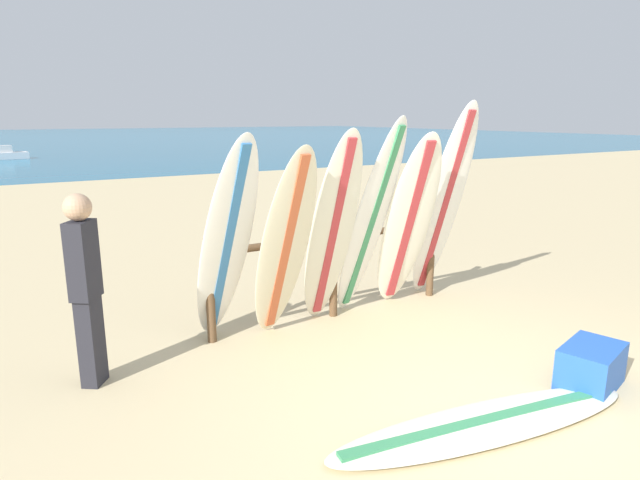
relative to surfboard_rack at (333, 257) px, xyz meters
name	(u,v)px	position (x,y,z in m)	size (l,w,h in m)	color
ground_plane	(518,429)	(-0.02, -2.62, -0.70)	(120.00, 120.00, 0.00)	#D3BC8C
ocean_water	(40,139)	(-0.02, 55.38, -0.69)	(120.00, 80.00, 0.01)	#196B93
surfboard_rack	(333,257)	(0.00, 0.00, 0.00)	(2.97, 0.09, 1.07)	brown
surfboard_leaning_far_left	(226,244)	(-1.34, -0.26, 0.36)	(0.58, 1.10, 2.12)	white
surfboard_leaning_left	(285,246)	(-0.79, -0.39, 0.30)	(0.63, 0.88, 2.00)	beige
surfboard_leaning_center_left	(332,232)	(-0.22, -0.32, 0.37)	(0.55, 0.90, 2.14)	silver
surfboard_leaning_center	(370,221)	(0.28, -0.29, 0.43)	(0.61, 1.00, 2.25)	white
surfboard_leaning_center_right	(408,224)	(0.79, -0.31, 0.35)	(0.73, 1.03, 2.09)	white
surfboard_leaning_right	(443,205)	(1.35, -0.26, 0.51)	(0.62, 1.06, 2.41)	white
surfboard_lying_on_sand	(487,423)	(-0.20, -2.49, -0.66)	(2.62, 0.90, 0.08)	silver
beachgoer_standing	(85,283)	(-2.59, -0.33, 0.20)	(0.29, 0.31, 1.63)	#26262D
small_boat_offshore	(3,154)	(-3.19, 27.60, -0.44)	(2.38, 1.31, 0.71)	silver
cooler_box	(591,366)	(1.02, -2.48, -0.52)	(0.60, 0.40, 0.36)	blue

